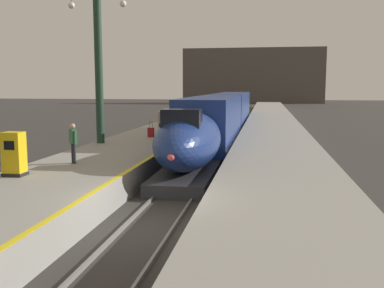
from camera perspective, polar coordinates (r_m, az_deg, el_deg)
ground_plane at (r=13.39m, az=-5.86°, el=-11.18°), size 260.00×260.00×0.00m
platform_left at (r=37.90m, az=-1.89°, el=1.82°), size 4.80×110.00×1.05m
platform_right at (r=37.16m, az=10.46°, el=1.59°), size 4.80×110.00×1.05m
platform_left_safety_stripe at (r=37.47m, az=1.53°, el=2.57°), size 0.20×107.80×0.01m
rail_main_left at (r=40.16m, az=3.52°, el=1.46°), size 0.08×110.00×0.12m
rail_main_right at (r=40.03m, az=5.65°, el=1.42°), size 0.08×110.00×0.12m
highspeed_train_main at (r=34.85m, az=3.89°, el=3.61°), size 2.92×39.05×3.60m
station_column_mid at (r=25.60m, az=-12.11°, el=11.87°), size 4.00×0.68×8.66m
passenger_near_edge at (r=28.50m, az=-4.21°, el=2.98°), size 0.36×0.52×1.69m
passenger_mid_platform at (r=19.06m, az=-15.21°, el=0.49°), size 0.42×0.44×1.69m
rolling_suitcase at (r=28.16m, az=-5.37°, el=1.51°), size 0.40×0.22×0.98m
ticket_machine_yellow at (r=17.14m, az=-22.13°, el=-1.40°), size 0.76×0.62×1.60m
terminus_back_wall at (r=114.30m, az=7.89°, el=8.81°), size 36.00×2.00×14.00m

